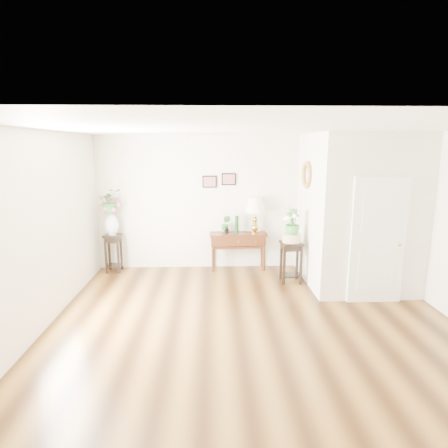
{
  "coord_description": "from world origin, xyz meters",
  "views": [
    {
      "loc": [
        -0.61,
        -5.06,
        2.56
      ],
      "look_at": [
        -0.4,
        1.3,
        1.24
      ],
      "focal_mm": 30.0,
      "sensor_mm": 36.0,
      "label": 1
    }
  ],
  "objects_px": {
    "plant_stand_b": "(291,262)",
    "console_table": "(238,251)",
    "table_lamp": "(255,216)",
    "plant_stand_a": "(114,253)"
  },
  "relations": [
    {
      "from": "plant_stand_b",
      "to": "console_table",
      "type": "bearing_deg",
      "value": 139.7
    },
    {
      "from": "console_table",
      "to": "table_lamp",
      "type": "xyz_separation_m",
      "value": [
        0.35,
        0.0,
        0.75
      ]
    },
    {
      "from": "console_table",
      "to": "plant_stand_a",
      "type": "relative_size",
      "value": 1.49
    },
    {
      "from": "plant_stand_a",
      "to": "console_table",
      "type": "bearing_deg",
      "value": 1.87
    },
    {
      "from": "console_table",
      "to": "table_lamp",
      "type": "bearing_deg",
      "value": -3.28
    },
    {
      "from": "table_lamp",
      "to": "console_table",
      "type": "bearing_deg",
      "value": 180.0
    },
    {
      "from": "console_table",
      "to": "plant_stand_b",
      "type": "bearing_deg",
      "value": -43.58
    },
    {
      "from": "console_table",
      "to": "plant_stand_a",
      "type": "bearing_deg",
      "value": 178.59
    },
    {
      "from": "plant_stand_b",
      "to": "table_lamp",
      "type": "bearing_deg",
      "value": 126.64
    },
    {
      "from": "table_lamp",
      "to": "plant_stand_a",
      "type": "xyz_separation_m",
      "value": [
        -2.95,
        -0.08,
        -0.74
      ]
    }
  ]
}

